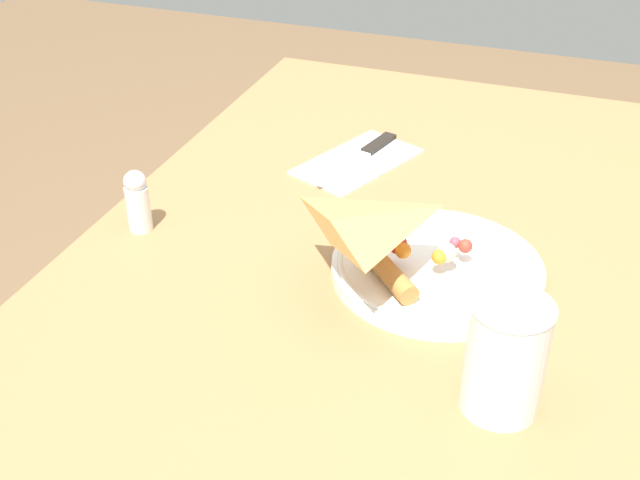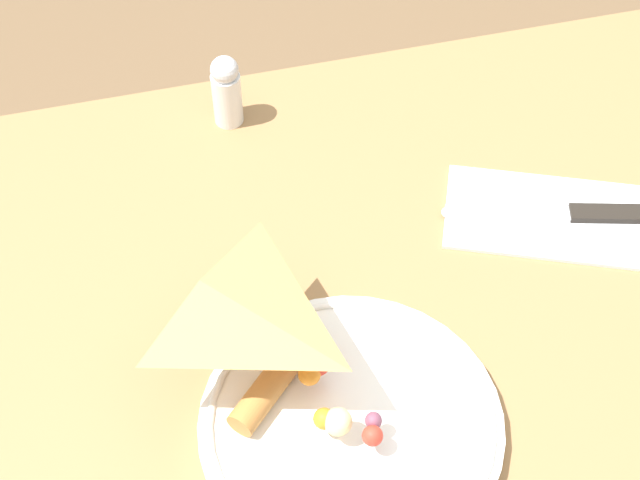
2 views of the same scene
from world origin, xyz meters
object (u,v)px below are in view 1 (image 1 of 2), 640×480
object	(u,v)px
dining_table	(388,335)
milk_glass	(505,361)
napkin_folded	(358,161)
butter_knife	(361,156)
plate_pizza	(435,266)
salt_shaker	(137,200)

from	to	relation	value
dining_table	milk_glass	distance (m)	0.29
napkin_folded	butter_knife	bearing A→B (deg)	165.04
dining_table	napkin_folded	xyz separation A→B (m)	(-0.24, -0.12, 0.11)
dining_table	napkin_folded	world-z (taller)	napkin_folded
plate_pizza	milk_glass	bearing A→B (deg)	29.59
milk_glass	salt_shaker	bearing A→B (deg)	-108.33
salt_shaker	milk_glass	bearing A→B (deg)	71.67
napkin_folded	milk_glass	bearing A→B (deg)	32.87
napkin_folded	butter_knife	world-z (taller)	butter_knife
plate_pizza	butter_knife	xyz separation A→B (m)	(-0.25, -0.17, -0.01)
plate_pizza	butter_knife	bearing A→B (deg)	-146.18
milk_glass	butter_knife	bearing A→B (deg)	-147.93
plate_pizza	dining_table	bearing A→B (deg)	-94.28
plate_pizza	salt_shaker	distance (m)	0.38
butter_knife	salt_shaker	xyz separation A→B (m)	(0.28, -0.21, 0.03)
butter_knife	salt_shaker	world-z (taller)	salt_shaker
dining_table	napkin_folded	bearing A→B (deg)	-153.46
milk_glass	butter_knife	xyz separation A→B (m)	(-0.44, -0.27, -0.05)
plate_pizza	salt_shaker	size ratio (longest dim) A/B	2.98
dining_table	butter_knife	size ratio (longest dim) A/B	6.34
milk_glass	salt_shaker	xyz separation A→B (m)	(-0.16, -0.48, -0.01)
milk_glass	napkin_folded	size ratio (longest dim) A/B	0.55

